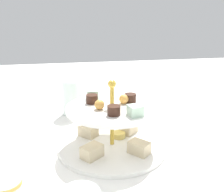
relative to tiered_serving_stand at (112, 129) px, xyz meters
The scene contains 4 objects.
ground_plane 0.05m from the tiered_serving_stand, 144.25° to the left, with size 2.40×2.40×0.00m, color white.
tiered_serving_stand is the anchor object (origin of this frame).
water_glass_tall_right 0.27m from the tiered_serving_stand, 19.34° to the left, with size 0.07×0.07×0.12m, color silver.
butter_knife_left 0.32m from the tiered_serving_stand, 61.00° to the right, with size 0.17×0.01×0.00m, color silver.
Camera 1 is at (-0.60, 0.11, 0.34)m, focal length 42.40 mm.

